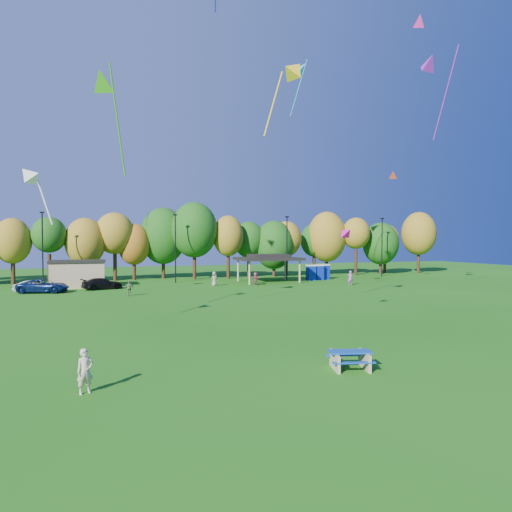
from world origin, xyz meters
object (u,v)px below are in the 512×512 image
object	(u,v)px
kite_flyer	(85,371)
car_c	(43,286)
car_d	(102,284)
porta_potties	(318,272)
car_b	(34,287)
picnic_table	(350,358)

from	to	relation	value
kite_flyer	car_c	world-z (taller)	kite_flyer
kite_flyer	car_c	xyz separation A→B (m)	(-5.10, 35.84, -0.11)
car_d	kite_flyer	bearing A→B (deg)	161.45
porta_potties	car_d	size ratio (longest dim) A/B	0.82
car_b	car_d	distance (m)	7.05
kite_flyer	car_d	size ratio (longest dim) A/B	0.37
car_b	picnic_table	bearing A→B (deg)	-151.15
kite_flyer	car_d	bearing A→B (deg)	67.74
picnic_table	car_b	xyz separation A→B (m)	(-16.94, 36.66, 0.18)
car_c	car_d	xyz separation A→B (m)	(6.01, 1.46, -0.07)
car_d	car_b	bearing A→B (deg)	81.37
car_c	car_d	bearing A→B (deg)	-61.67
car_b	car_d	size ratio (longest dim) A/B	0.87
porta_potties	picnic_table	distance (m)	45.25
picnic_table	car_d	world-z (taller)	car_d
picnic_table	car_d	size ratio (longest dim) A/B	0.48
car_c	car_d	size ratio (longest dim) A/B	1.15
car_c	car_d	world-z (taller)	car_c
porta_potties	picnic_table	size ratio (longest dim) A/B	1.72
porta_potties	picnic_table	xyz separation A→B (m)	(-19.26, -40.95, -0.63)
porta_potties	car_d	xyz separation A→B (m)	(-29.23, -3.24, -0.44)
porta_potties	kite_flyer	bearing A→B (deg)	-126.63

